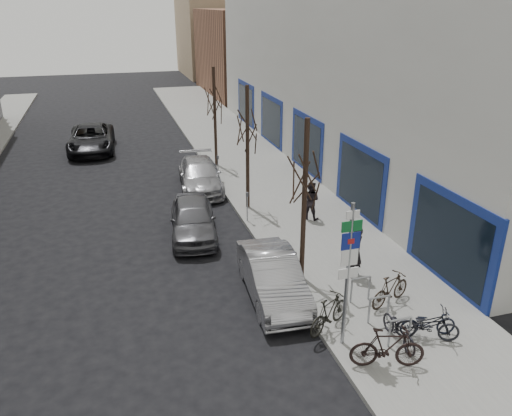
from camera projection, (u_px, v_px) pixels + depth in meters
ground at (257, 364)px, 12.82m from camera, size 120.00×120.00×0.00m
sidewalk_east at (288, 204)px, 22.84m from camera, size 5.00×70.00×0.15m
commercial_building at (453, 68)px, 29.58m from camera, size 20.00×32.00×10.00m
brick_building_far at (266, 52)px, 50.15m from camera, size 12.00×14.00×8.00m
tan_building_far at (234, 37)px, 63.37m from camera, size 13.00×12.00×9.00m
highway_sign_pole at (348, 267)px, 12.51m from camera, size 0.55×0.10×4.20m
bike_rack at (379, 306)px, 14.11m from camera, size 0.66×2.26×0.83m
tree_near at (306, 164)px, 15.04m from camera, size 1.80×1.80×5.50m
tree_mid at (247, 119)px, 20.79m from camera, size 1.80×1.80×5.50m
tree_far at (214, 94)px, 26.55m from camera, size 1.80×1.80×5.50m
meter_front at (295, 266)px, 15.69m from camera, size 0.10×0.08×1.27m
meter_mid at (247, 204)px, 20.56m from camera, size 0.10×0.08×1.27m
meter_back at (218, 165)px, 25.43m from camera, size 0.10×0.08×1.27m
bike_near_left at (400, 327)px, 13.23m from camera, size 0.50×1.60×0.97m
bike_near_right at (387, 347)px, 12.31m from camera, size 1.97×1.09×1.15m
bike_mid_curb at (428, 320)px, 13.53m from camera, size 1.62×0.79×0.95m
bike_mid_inner at (329, 313)px, 13.76m from camera, size 1.78×1.36×1.07m
bike_far_curb at (428, 323)px, 13.34m from camera, size 1.74×1.17×1.03m
bike_far_inner at (390, 289)px, 14.94m from camera, size 1.75×1.09×1.02m
parked_car_front at (273, 277)px, 15.49m from camera, size 1.81×4.45×1.43m
parked_car_mid at (193, 219)px, 19.61m from camera, size 2.28×4.49×1.47m
parked_car_back at (200, 175)px, 24.59m from camera, size 2.45×5.06×1.42m
lane_car at (91, 138)px, 30.91m from camera, size 2.91×5.84×1.59m
pedestrian_near at (355, 252)px, 16.33m from camera, size 0.78×0.66×1.80m
pedestrian_far at (310, 200)px, 20.78m from camera, size 0.73×0.71×1.66m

